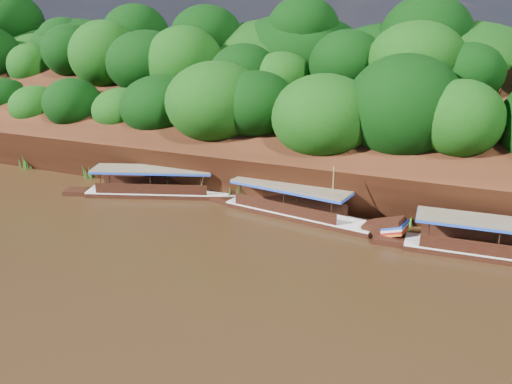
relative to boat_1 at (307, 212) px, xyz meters
The scene contains 5 objects.
ground 8.13m from the boat_1, 94.95° to the right, with size 160.00×160.00×0.00m, color black.
riverbank 14.72m from the boat_1, 92.78° to the left, with size 120.00×30.06×19.40m.
boat_1 is the anchor object (origin of this frame).
boat_2 11.35m from the boat_1, behind, with size 14.12×6.62×6.06m.
reeds 3.78m from the boat_1, 158.37° to the left, with size 48.40×2.60×2.16m.
Camera 1 is at (10.61, -23.13, 13.05)m, focal length 35.00 mm.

